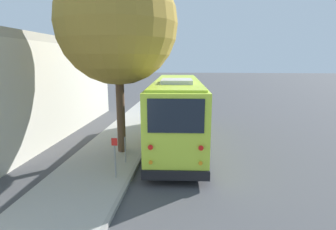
{
  "coord_description": "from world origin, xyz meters",
  "views": [
    {
      "loc": [
        -14.27,
        -0.54,
        4.51
      ],
      "look_at": [
        0.84,
        0.76,
        1.3
      ],
      "focal_mm": 28.0,
      "sensor_mm": 36.0,
      "label": 1
    }
  ],
  "objects": [
    {
      "name": "parked_sedan_white",
      "position": [
        24.68,
        0.6,
        0.61
      ],
      "size": [
        4.47,
        1.87,
        1.32
      ],
      "rotation": [
        0.0,
        0.0,
        -0.05
      ],
      "color": "silver",
      "rests_on": "ground"
    },
    {
      "name": "parked_sedan_blue",
      "position": [
        37.66,
        0.61,
        0.61
      ],
      "size": [
        4.34,
        1.77,
        1.32
      ],
      "rotation": [
        0.0,
        0.0,
        0.01
      ],
      "color": "navy",
      "rests_on": "ground"
    },
    {
      "name": "ground_plane",
      "position": [
        0.0,
        0.0,
        0.0
      ],
      "size": [
        160.0,
        160.0,
        0.0
      ],
      "primitive_type": "plane",
      "color": "#474749"
    },
    {
      "name": "parked_sedan_navy",
      "position": [
        17.59,
        0.64,
        0.59
      ],
      "size": [
        4.56,
        2.02,
        1.27
      ],
      "rotation": [
        0.0,
        0.0,
        -0.07
      ],
      "color": "#19234C",
      "rests_on": "ground"
    },
    {
      "name": "sign_post_near",
      "position": [
        -5.29,
        2.2,
        0.95
      ],
      "size": [
        0.06,
        0.22,
        1.55
      ],
      "color": "gray",
      "rests_on": "sidewalk_slab"
    },
    {
      "name": "parked_sedan_maroon",
      "position": [
        30.92,
        0.57,
        0.61
      ],
      "size": [
        4.34,
        1.84,
        1.31
      ],
      "rotation": [
        0.0,
        0.0,
        -0.03
      ],
      "color": "maroon",
      "rests_on": "ground"
    },
    {
      "name": "sign_post_far",
      "position": [
        -3.78,
        2.2,
        0.72
      ],
      "size": [
        0.06,
        0.06,
        1.15
      ],
      "color": "gray",
      "rests_on": "sidewalk_slab"
    },
    {
      "name": "shuttle_bus",
      "position": [
        -0.67,
        0.16,
        1.97
      ],
      "size": [
        10.16,
        3.07,
        3.65
      ],
      "rotation": [
        0.0,
        0.0,
        0.04
      ],
      "color": "#BCDB38",
      "rests_on": "ground"
    },
    {
      "name": "street_tree",
      "position": [
        -2.21,
        2.73,
        6.41
      ],
      "size": [
        5.35,
        5.35,
        9.38
      ],
      "color": "brown",
      "rests_on": "sidewalk_slab"
    },
    {
      "name": "curb_strip",
      "position": [
        0.0,
        1.7,
        0.07
      ],
      "size": [
        80.0,
        0.14,
        0.15
      ],
      "primitive_type": "cube",
      "color": "gray",
      "rests_on": "ground"
    },
    {
      "name": "parked_sedan_black",
      "position": [
        11.71,
        0.46,
        0.61
      ],
      "size": [
        4.63,
        1.98,
        1.31
      ],
      "rotation": [
        0.0,
        0.0,
        -0.06
      ],
      "color": "black",
      "rests_on": "ground"
    },
    {
      "name": "sidewalk_slab",
      "position": [
        0.0,
        3.32,
        0.07
      ],
      "size": [
        80.0,
        3.1,
        0.15
      ],
      "primitive_type": "cube",
      "color": "#A3A099",
      "rests_on": "ground"
    }
  ]
}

